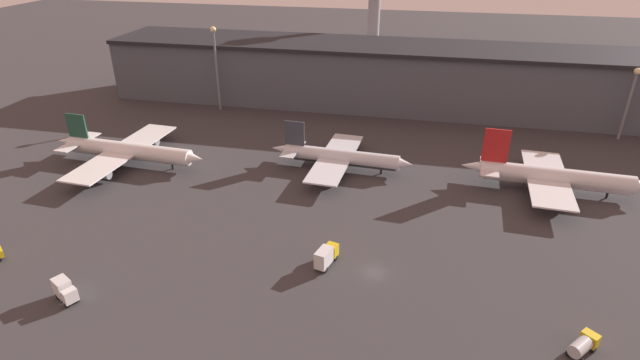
# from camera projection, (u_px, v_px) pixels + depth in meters

# --- Properties ---
(ground) EXTENTS (600.00, 600.00, 0.00)m
(ground) POSITION_uv_depth(u_px,v_px,m) (374.00, 272.00, 85.75)
(ground) COLOR #383538
(terminal_building) EXTENTS (194.35, 26.72, 19.85)m
(terminal_building) POSITION_uv_depth(u_px,v_px,m) (408.00, 77.00, 159.65)
(terminal_building) COLOR #4C515B
(terminal_building) RESTS_ON ground
(airplane_0) EXTENTS (41.18, 36.69, 11.74)m
(airplane_0) POSITION_uv_depth(u_px,v_px,m) (127.00, 151.00, 123.40)
(airplane_0) COLOR white
(airplane_0) RESTS_ON ground
(airplane_1) EXTENTS (35.24, 30.03, 11.19)m
(airplane_1) POSITION_uv_depth(u_px,v_px,m) (339.00, 157.00, 120.77)
(airplane_1) COLOR silver
(airplane_1) RESTS_ON ground
(airplane_2) EXTENTS (39.90, 29.54, 13.53)m
(airplane_2) POSITION_uv_depth(u_px,v_px,m) (553.00, 177.00, 110.26)
(airplane_2) COLOR silver
(airplane_2) RESTS_ON ground
(service_vehicle_0) EXTENTS (5.06, 4.08, 3.61)m
(service_vehicle_0) POSITION_uv_depth(u_px,v_px,m) (65.00, 290.00, 78.64)
(service_vehicle_0) COLOR white
(service_vehicle_0) RESTS_ON ground
(service_vehicle_1) EXTENTS (4.92, 5.22, 2.70)m
(service_vehicle_1) POSITION_uv_depth(u_px,v_px,m) (583.00, 345.00, 68.81)
(service_vehicle_1) COLOR gold
(service_vehicle_1) RESTS_ON ground
(service_vehicle_4) EXTENTS (3.51, 6.20, 3.74)m
(service_vehicle_4) POSITION_uv_depth(u_px,v_px,m) (326.00, 256.00, 86.60)
(service_vehicle_4) COLOR gold
(service_vehicle_4) RESTS_ON ground
(lamp_post_0) EXTENTS (1.80, 1.80, 26.14)m
(lamp_post_0) POSITION_uv_depth(u_px,v_px,m) (216.00, 58.00, 154.07)
(lamp_post_0) COLOR slate
(lamp_post_0) RESTS_ON ground
(lamp_post_1) EXTENTS (1.80, 1.80, 19.98)m
(lamp_post_1) POSITION_uv_depth(u_px,v_px,m) (631.00, 93.00, 133.43)
(lamp_post_1) COLOR slate
(lamp_post_1) RESTS_ON ground
(control_tower) EXTENTS (9.00, 9.00, 46.85)m
(control_tower) POSITION_uv_depth(u_px,v_px,m) (374.00, 6.00, 181.25)
(control_tower) COLOR #99999E
(control_tower) RESTS_ON ground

